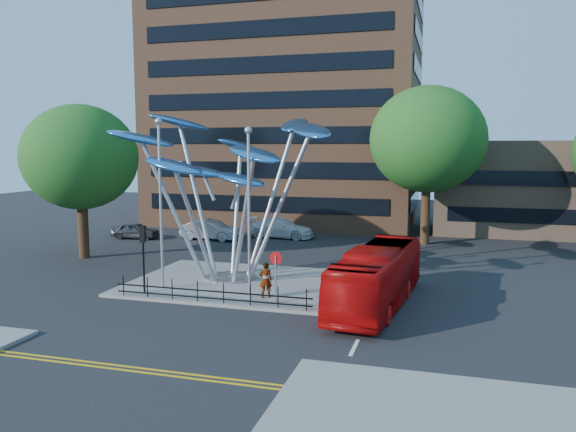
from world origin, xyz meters
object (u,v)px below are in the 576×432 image
(tree_right, at_px, (428,140))
(parked_car_mid, at_px, (211,230))
(red_bus, at_px, (377,276))
(pedestrian, at_px, (266,280))
(parked_car_left, at_px, (135,231))
(parked_car_right, at_px, (280,228))
(traffic_light_island, at_px, (143,244))
(street_lamp_left, at_px, (160,189))
(no_entry_sign_island, at_px, (276,268))
(street_lamp_right, at_px, (249,197))
(leaf_sculpture, at_px, (228,158))
(tree_left, at_px, (80,157))

(tree_right, xyz_separation_m, parked_car_mid, (-16.77, -2.74, -7.23))
(red_bus, distance_m, pedestrian, 5.40)
(parked_car_left, distance_m, parked_car_right, 11.93)
(traffic_light_island, relative_size, pedestrian, 1.94)
(tree_right, xyz_separation_m, pedestrian, (-6.75, -18.76, -7.00))
(tree_right, relative_size, pedestrian, 6.84)
(street_lamp_left, relative_size, traffic_light_island, 2.57)
(tree_right, relative_size, traffic_light_island, 3.54)
(no_entry_sign_island, relative_size, pedestrian, 1.38)
(red_bus, distance_m, parked_car_right, 20.70)
(pedestrian, bearing_deg, no_entry_sign_island, 115.91)
(street_lamp_right, xyz_separation_m, parked_car_mid, (-9.27, 16.26, -4.29))
(leaf_sculpture, bearing_deg, parked_car_left, 138.53)
(tree_left, distance_m, parked_car_mid, 12.20)
(pedestrian, distance_m, parked_car_mid, 18.90)
(tree_right, xyz_separation_m, street_lamp_left, (-12.50, -18.50, -2.68))
(tree_right, distance_m, red_bus, 19.39)
(street_lamp_left, bearing_deg, traffic_light_island, -116.57)
(leaf_sculpture, relative_size, parked_car_left, 3.26)
(parked_car_mid, bearing_deg, red_bus, -132.18)
(tree_left, distance_m, street_lamp_left, 11.60)
(traffic_light_island, bearing_deg, pedestrian, 6.75)
(street_lamp_right, height_order, traffic_light_island, street_lamp_right)
(red_bus, bearing_deg, pedestrian, -167.84)
(street_lamp_right, height_order, parked_car_mid, street_lamp_right)
(traffic_light_island, bearing_deg, leaf_sculpture, 54.96)
(traffic_light_island, xyz_separation_m, parked_car_mid, (-3.77, 16.76, -1.81))
(traffic_light_island, bearing_deg, tree_right, 56.31)
(street_lamp_right, xyz_separation_m, no_entry_sign_island, (1.50, -0.48, -3.28))
(pedestrian, xyz_separation_m, parked_car_mid, (-10.02, 16.02, -0.22))
(leaf_sculpture, relative_size, pedestrian, 7.19)
(traffic_light_island, xyz_separation_m, pedestrian, (6.25, 0.74, -1.58))
(pedestrian, xyz_separation_m, parked_car_left, (-16.21, 14.84, -0.37))
(red_bus, bearing_deg, parked_car_mid, 140.77)
(street_lamp_left, height_order, parked_car_mid, street_lamp_left)
(no_entry_sign_island, bearing_deg, red_bus, 15.91)
(tree_left, height_order, street_lamp_right, tree_left)
(leaf_sculpture, relative_size, parked_car_right, 2.28)
(tree_left, bearing_deg, tree_right, 28.61)
(tree_right, bearing_deg, pedestrian, -109.80)
(tree_right, bearing_deg, red_bus, -94.41)
(traffic_light_island, xyz_separation_m, parked_car_right, (1.36, 19.31, -1.81))
(traffic_light_island, bearing_deg, tree_left, 140.19)
(parked_car_left, bearing_deg, parked_car_right, -77.60)
(leaf_sculpture, height_order, parked_car_left, leaf_sculpture)
(street_lamp_right, bearing_deg, street_lamp_left, 174.29)
(parked_car_right, bearing_deg, street_lamp_left, -178.44)
(tree_left, distance_m, traffic_light_island, 12.44)
(street_lamp_left, height_order, pedestrian, street_lamp_left)
(tree_right, height_order, leaf_sculpture, tree_right)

